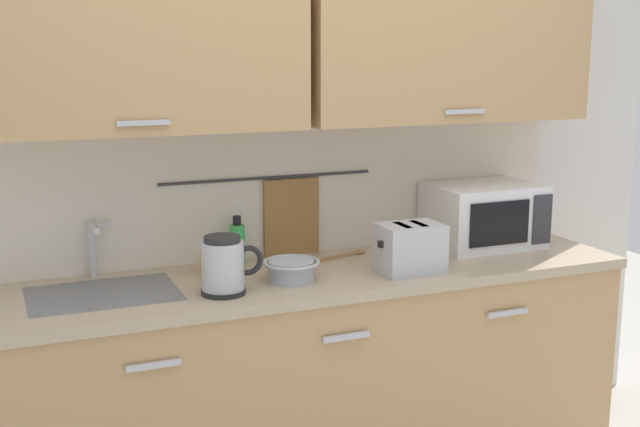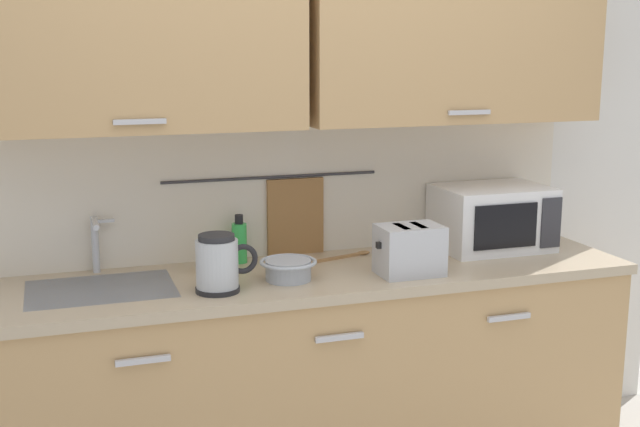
{
  "view_description": "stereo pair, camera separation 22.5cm",
  "coord_description": "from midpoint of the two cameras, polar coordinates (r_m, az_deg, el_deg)",
  "views": [
    {
      "loc": [
        -1.15,
        -2.51,
        1.75
      ],
      "look_at": [
        0.04,
        0.33,
        1.12
      ],
      "focal_mm": 45.76,
      "sensor_mm": 36.0,
      "label": 1
    },
    {
      "loc": [
        -0.93,
        -2.59,
        1.75
      ],
      "look_at": [
        0.04,
        0.33,
        1.12
      ],
      "focal_mm": 45.76,
      "sensor_mm": 36.0,
      "label": 2
    }
  ],
  "objects": [
    {
      "name": "mixing_bowl",
      "position": [
        3.03,
        -4.15,
        -3.9
      ],
      "size": [
        0.21,
        0.21,
        0.08
      ],
      "color": "#A5ADB7",
      "rests_on": "counter_unit"
    },
    {
      "name": "toaster",
      "position": [
        3.12,
        4.28,
        -2.45
      ],
      "size": [
        0.26,
        0.17,
        0.19
      ],
      "color": "#B7BABF",
      "rests_on": "counter_unit"
    },
    {
      "name": "dish_soap_bottle",
      "position": [
        3.27,
        -7.77,
        -2.07
      ],
      "size": [
        0.06,
        0.06,
        0.2
      ],
      "color": "green",
      "rests_on": "counter_unit"
    },
    {
      "name": "mug_near_sink",
      "position": [
        3.13,
        -9.66,
        -3.46
      ],
      "size": [
        0.12,
        0.08,
        0.09
      ],
      "color": "orange",
      "rests_on": "counter_unit"
    },
    {
      "name": "sink_faucet",
      "position": [
        3.17,
        -17.54,
        -1.87
      ],
      "size": [
        0.09,
        0.17,
        0.22
      ],
      "color": "#B2B5BA",
      "rests_on": "counter_unit"
    },
    {
      "name": "back_wall_assembly",
      "position": [
        3.26,
        -4.04,
        7.53
      ],
      "size": [
        3.7,
        0.41,
        2.5
      ],
      "color": "silver",
      "rests_on": "ground"
    },
    {
      "name": "wooden_spoon",
      "position": [
        3.37,
        -0.08,
        -2.93
      ],
      "size": [
        0.27,
        0.1,
        0.01
      ],
      "color": "#9E7042",
      "rests_on": "counter_unit"
    },
    {
      "name": "electric_kettle",
      "position": [
        2.88,
        -8.96,
        -3.66
      ],
      "size": [
        0.23,
        0.16,
        0.21
      ],
      "color": "black",
      "rests_on": "counter_unit"
    },
    {
      "name": "counter_unit",
      "position": [
        3.3,
        -2.63,
        -11.54
      ],
      "size": [
        2.53,
        0.64,
        0.9
      ],
      "color": "tan",
      "rests_on": "ground"
    },
    {
      "name": "microwave",
      "position": [
        3.58,
        9.61,
        -0.12
      ],
      "size": [
        0.46,
        0.35,
        0.27
      ],
      "color": "white",
      "rests_on": "counter_unit"
    }
  ]
}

